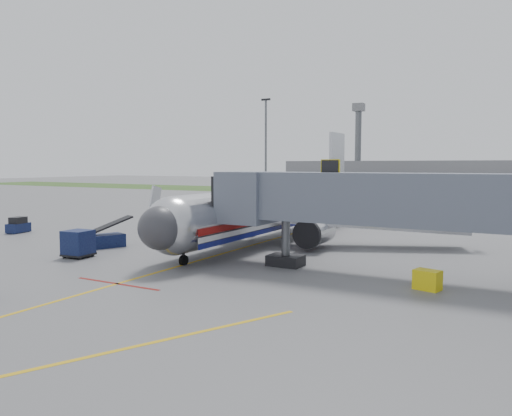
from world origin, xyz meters
The scene contains 15 objects.
ground centered at (0.00, 0.00, 0.00)m, with size 400.00×400.00×0.00m, color #565659.
grass_strip centered at (0.00, 90.00, 0.01)m, with size 300.00×25.00×0.01m, color #2D4C1E.
apron_markings centered at (0.00, -7.40, 0.00)m, with size 21.52×50.00×0.01m.
airliner centered at (0.00, 15.25, 2.65)m, with size 32.10×35.67×10.25m.
jet_bridge centered at (12.86, 5.00, 4.47)m, with size 25.30×4.00×6.90m.
light_mast_left centered at (-30.00, 70.00, 10.78)m, with size 2.00×0.44×20.40m.
distant_terminal centered at (-10.00, 170.00, 4.00)m, with size 120.00×14.00×8.00m, color slate.
control_tower centered at (-40.00, 165.00, 17.33)m, with size 4.00×4.00×30.00m.
baggage_tug centered at (-23.47, 6.67, 0.67)m, with size 1.53×2.36×1.53m.
baggage_cart_a centered at (-8.20, 0.53, 0.98)m, with size 1.93×1.93×1.93m.
baggage_cart_b centered at (-8.60, 11.08, 0.76)m, with size 1.71×1.71×1.50m.
baggage_cart_c centered at (-11.07, 17.01, 0.97)m, with size 2.29×2.29×1.90m.
belt_loader centered at (-9.98, 4.05, 0.60)m, with size 3.05×5.07×2.41m.
ground_power_cart centered at (15.24, 3.00, 0.52)m, with size 1.49×1.18×1.05m.
ramp_worker centered at (-9.22, 11.75, 0.85)m, with size 0.62×0.41×1.70m, color #8DC317.
Camera 1 is at (19.89, -23.95, 6.59)m, focal length 35.00 mm.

